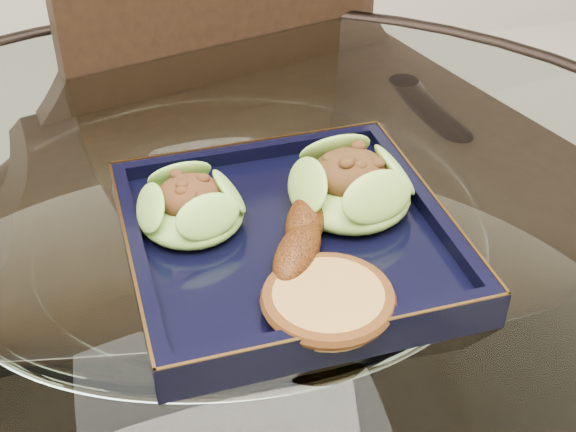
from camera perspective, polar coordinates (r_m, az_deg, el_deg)
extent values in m
cylinder|color=white|center=(0.69, -4.50, -3.77)|extent=(1.10, 1.10, 0.01)
torus|color=black|center=(0.69, -4.50, -3.77)|extent=(1.13, 1.13, 0.02)
cylinder|color=black|center=(1.21, 6.64, -6.87)|extent=(0.04, 0.04, 0.75)
cube|color=black|center=(1.05, 1.11, -3.76)|extent=(0.56, 0.56, 0.04)
cylinder|color=black|center=(1.32, -11.05, -10.43)|extent=(0.04, 0.04, 0.50)
cylinder|color=black|center=(1.44, 3.93, -4.99)|extent=(0.04, 0.04, 0.50)
cube|color=black|center=(0.69, 0.00, -2.00)|extent=(0.27, 0.27, 0.02)
ellipsoid|color=#5E952B|center=(0.69, -6.91, 0.45)|extent=(0.11, 0.11, 0.03)
ellipsoid|color=#598C28|center=(0.71, 4.47, 1.90)|extent=(0.13, 0.13, 0.04)
ellipsoid|color=#5B2809|center=(0.67, 1.28, -0.35)|extent=(0.10, 0.15, 0.03)
cylinder|color=#A67E37|center=(0.61, 2.87, -6.08)|extent=(0.12, 0.12, 0.02)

